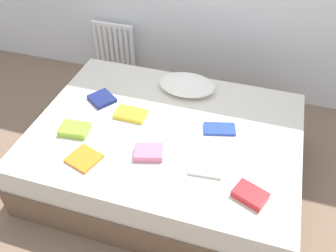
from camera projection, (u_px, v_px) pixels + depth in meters
name	position (u px, v px, depth m)	size (l,w,h in m)	color
ground_plane	(166.00, 172.00, 2.94)	(8.00, 8.00, 0.00)	#7F6651
bed	(166.00, 152.00, 2.77)	(2.00, 1.50, 0.50)	brown
radiator	(114.00, 46.00, 3.74)	(0.46, 0.04, 0.51)	white
pillow	(187.00, 85.00, 2.92)	(0.48, 0.33, 0.11)	white
textbook_navy	(102.00, 99.00, 2.84)	(0.19, 0.17, 0.03)	navy
textbook_blue	(219.00, 129.00, 2.58)	(0.23, 0.13, 0.02)	#2847B7
textbook_yellow	(131.00, 114.00, 2.70)	(0.24, 0.14, 0.04)	yellow
textbook_lime	(75.00, 129.00, 2.56)	(0.21, 0.15, 0.05)	#8CC638
textbook_red	(250.00, 195.00, 2.13)	(0.20, 0.13, 0.05)	red
textbook_pink	(149.00, 152.00, 2.39)	(0.19, 0.14, 0.05)	pink
textbook_white	(206.00, 166.00, 2.32)	(0.22, 0.19, 0.02)	white
textbook_orange	(84.00, 158.00, 2.37)	(0.20, 0.19, 0.02)	orange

